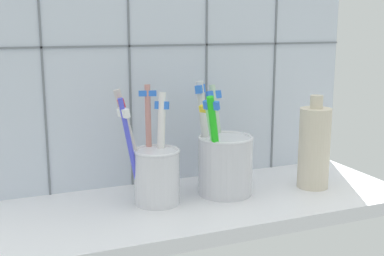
{
  "coord_description": "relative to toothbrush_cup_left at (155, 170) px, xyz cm",
  "views": [
    {
      "loc": [
        -26.6,
        -63.13,
        27.16
      ],
      "look_at": [
        0.0,
        1.53,
        12.53
      ],
      "focal_mm": 46.67,
      "sensor_mm": 36.0,
      "label": 1
    }
  ],
  "objects": [
    {
      "name": "ceramic_vase",
      "position": [
        25.07,
        -2.72,
        1.63
      ],
      "size": [
        4.82,
        4.82,
        14.54
      ],
      "color": "beige",
      "rests_on": "counter_slab"
    },
    {
      "name": "toothbrush_cup_left",
      "position": [
        0.0,
        0.0,
        0.0
      ],
      "size": [
        8.98,
        7.84,
        16.66
      ],
      "color": "silver",
      "rests_on": "counter_slab"
    },
    {
      "name": "toothbrush_cup_right",
      "position": [
        10.78,
        -0.16,
        0.19
      ],
      "size": [
        8.96,
        10.58,
        16.97
      ],
      "color": "silver",
      "rests_on": "counter_slab"
    },
    {
      "name": "counter_slab",
      "position": [
        5.59,
        -1.76,
        -5.82
      ],
      "size": [
        64.0,
        22.0,
        2.0
      ],
      "primitive_type": "cube",
      "color": "silver",
      "rests_on": "ground"
    },
    {
      "name": "tile_wall_back",
      "position": [
        5.59,
        10.24,
        15.68
      ],
      "size": [
        64.0,
        2.2,
        45.0
      ],
      "color": "silver",
      "rests_on": "ground"
    }
  ]
}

